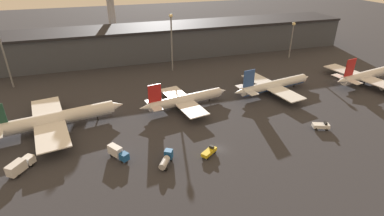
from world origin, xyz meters
TOP-DOWN VIEW (x-y plane):
  - ground at (0.00, 0.00)m, footprint 600.00×600.00m
  - terminal_building at (0.00, 96.76)m, footprint 227.21×25.96m
  - airplane_1 at (-47.66, 27.06)m, footprint 46.66×38.44m
  - airplane_2 at (-1.84, 29.74)m, footprint 36.53×28.77m
  - airplane_3 at (37.48, 31.87)m, footprint 40.14×32.37m
  - airplane_4 at (81.62, 28.61)m, footprint 36.02×36.97m
  - service_vehicle_0 at (-16.64, -2.46)m, footprint 5.29×6.84m
  - service_vehicle_2 at (-54.55, 6.24)m, footprint 6.66×7.84m
  - service_vehicle_3 at (36.87, 0.59)m, footprint 5.85×4.16m
  - service_vehicle_4 at (-3.81, -1.99)m, footprint 5.60×4.79m
  - service_vehicle_5 at (-29.14, 4.62)m, footprint 5.75×7.14m
  - lamp_post_0 at (-68.46, 70.84)m, footprint 1.80×1.80m
  - lamp_post_1 at (3.58, 70.84)m, footprint 1.80×1.80m
  - lamp_post_2 at (71.18, 70.84)m, footprint 1.80×1.80m
  - control_tower at (-20.13, 128.48)m, footprint 9.00×9.00m

SIDE VIEW (x-z plane):
  - ground at x=0.00m, z-range 0.00..0.00m
  - service_vehicle_4 at x=-3.81m, z-range -0.08..2.49m
  - service_vehicle_3 at x=36.87m, z-range -0.08..2.68m
  - service_vehicle_0 at x=-16.64m, z-range 0.07..3.40m
  - service_vehicle_5 at x=-29.14m, z-range 0.19..3.75m
  - service_vehicle_2 at x=-54.55m, z-range 0.20..3.75m
  - airplane_2 at x=-1.84m, z-range -2.69..8.94m
  - airplane_3 at x=37.48m, z-range -2.85..9.33m
  - airplane_4 at x=81.62m, z-range -3.08..9.98m
  - airplane_1 at x=-47.66m, z-range -2.50..10.08m
  - terminal_building at x=0.00m, z-range 0.05..17.09m
  - lamp_post_2 at x=71.18m, z-range 3.09..22.86m
  - lamp_post_1 at x=3.58m, z-range 3.53..31.17m
  - lamp_post_0 at x=-68.46m, z-range 3.57..32.29m
  - control_tower at x=-20.13m, z-range 3.42..44.95m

